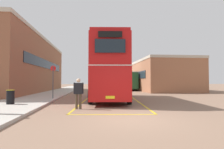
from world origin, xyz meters
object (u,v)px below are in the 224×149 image
Objects in this scene: double_decker_bus at (110,70)px; bus_stop_sign at (53,79)px; litter_bin at (10,97)px; pedestrian_boarding at (78,91)px; single_deck_bus at (125,81)px.

bus_stop_sign is (-4.65, 0.04, -0.76)m from double_decker_bus.
bus_stop_sign is (1.80, 3.48, 1.17)m from litter_bin.
bus_stop_sign is at bearing 116.46° from pedestrian_boarding.
bus_stop_sign reaches higher than pedestrian_boarding.
single_deck_bus is 5.52× the size of pedestrian_boarding.
litter_bin is (-10.56, -20.07, -1.06)m from single_deck_bus.
pedestrian_boarding is at bearing -63.54° from bus_stop_sign.
litter_bin is (-4.28, 1.51, -0.41)m from pedestrian_boarding.
single_deck_bus is at bearing 73.77° from pedestrian_boarding.
single_deck_bus is at bearing 62.24° from litter_bin.
bus_stop_sign is at bearing -117.85° from single_deck_bus.
bus_stop_sign reaches higher than litter_bin.
pedestrian_boarding is 0.64× the size of bus_stop_sign.
double_decker_bus reaches higher than litter_bin.
pedestrian_boarding is 5.62m from bus_stop_sign.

